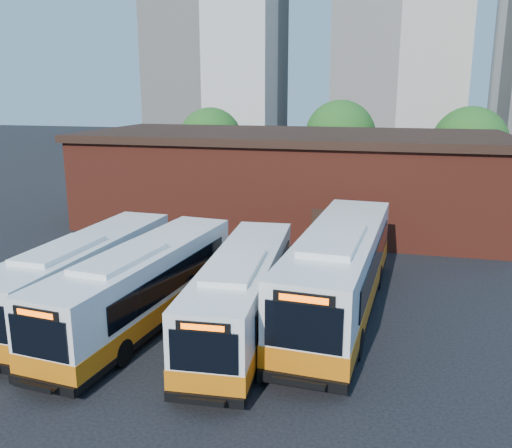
% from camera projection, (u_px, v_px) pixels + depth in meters
% --- Properties ---
extents(ground, '(220.00, 220.00, 0.00)m').
position_uv_depth(ground, '(191.00, 347.00, 20.02)').
color(ground, black).
extents(bus_west, '(2.94, 12.06, 3.26)m').
position_uv_depth(bus_west, '(84.00, 278.00, 22.90)').
color(bus_west, white).
rests_on(bus_west, ground).
extents(bus_midwest, '(3.73, 12.31, 3.31)m').
position_uv_depth(bus_midwest, '(143.00, 289.00, 21.64)').
color(bus_midwest, white).
rests_on(bus_midwest, ground).
extents(bus_mideast, '(3.25, 11.93, 3.21)m').
position_uv_depth(bus_mideast, '(243.00, 296.00, 21.00)').
color(bus_mideast, white).
rests_on(bus_mideast, ground).
extents(bus_east, '(3.76, 14.10, 3.80)m').
position_uv_depth(bus_east, '(339.00, 275.00, 22.59)').
color(bus_east, white).
rests_on(bus_east, ground).
extents(transit_worker, '(0.49, 0.68, 1.71)m').
position_uv_depth(transit_worker, '(213.00, 349.00, 17.97)').
color(transit_worker, '#131738').
rests_on(transit_worker, ground).
extents(depot_building, '(28.60, 12.60, 6.40)m').
position_uv_depth(depot_building, '(291.00, 177.00, 38.06)').
color(depot_building, maroon).
rests_on(depot_building, ground).
extents(tree_west, '(6.00, 6.00, 7.65)m').
position_uv_depth(tree_west, '(211.00, 139.00, 51.39)').
color(tree_west, '#382314').
rests_on(tree_west, ground).
extents(tree_mid, '(6.56, 6.56, 8.36)m').
position_uv_depth(tree_mid, '(340.00, 136.00, 50.33)').
color(tree_mid, '#382314').
rests_on(tree_mid, ground).
extents(tree_east, '(6.24, 6.24, 7.96)m').
position_uv_depth(tree_east, '(469.00, 144.00, 44.96)').
color(tree_east, '#382314').
rests_on(tree_east, ground).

